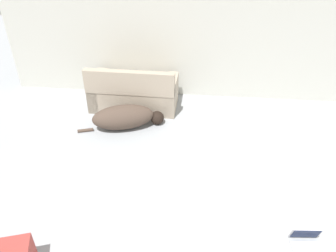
{
  "coord_description": "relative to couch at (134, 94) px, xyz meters",
  "views": [
    {
      "loc": [
        -0.16,
        -1.34,
        3.22
      ],
      "look_at": [
        -0.54,
        2.44,
        0.68
      ],
      "focal_mm": 35.0,
      "sensor_mm": 36.0,
      "label": 1
    }
  ],
  "objects": [
    {
      "name": "couch",
      "position": [
        0.0,
        0.0,
        0.0
      ],
      "size": [
        1.63,
        0.84,
        0.87
      ],
      "rotation": [
        0.0,
        0.0,
        3.12
      ],
      "color": "tan",
      "rests_on": "ground_plane"
    },
    {
      "name": "laptop_open",
      "position": [
        2.53,
        -2.88,
        -0.22
      ],
      "size": [
        0.36,
        0.3,
        0.22
      ],
      "rotation": [
        0.0,
        0.0,
        0.08
      ],
      "color": "#B7B7BC",
      "rests_on": "ground_plane"
    },
    {
      "name": "dog",
      "position": [
        -0.02,
        -0.72,
        -0.08
      ],
      "size": [
        1.48,
        0.76,
        0.42
      ],
      "rotation": [
        0.0,
        0.0,
        0.31
      ],
      "color": "#4C3D33",
      "rests_on": "ground_plane"
    },
    {
      "name": "wall_back",
      "position": [
        1.36,
        0.62,
        1.09
      ],
      "size": [
        7.92,
        0.06,
        2.76
      ],
      "color": "beige",
      "rests_on": "ground_plane"
    }
  ]
}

